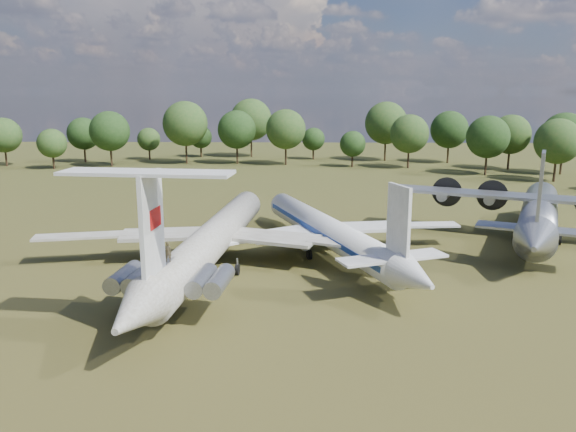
# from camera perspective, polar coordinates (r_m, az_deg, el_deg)

# --- Properties ---
(ground) EXTENTS (300.00, 300.00, 0.00)m
(ground) POSITION_cam_1_polar(r_m,az_deg,el_deg) (65.05, -10.77, -4.24)
(ground) COLOR #263A13
(ground) RESTS_ON ground
(il62_airliner) EXTENTS (44.58, 55.32, 5.08)m
(il62_airliner) POSITION_cam_1_polar(r_m,az_deg,el_deg) (60.26, -7.59, -2.96)
(il62_airliner) COLOR silver
(il62_airliner) RESTS_ON ground
(tu104_jet) EXTENTS (47.49, 53.94, 4.49)m
(tu104_jet) POSITION_cam_1_polar(r_m,az_deg,el_deg) (64.83, 4.03, -2.05)
(tu104_jet) COLOR silver
(tu104_jet) RESTS_ON ground
(an12_transport) EXTENTS (50.82, 53.10, 5.48)m
(an12_transport) POSITION_cam_1_polar(r_m,az_deg,el_deg) (77.57, 24.09, -0.32)
(an12_transport) COLOR #95979C
(an12_transport) RESTS_ON ground
(person_on_il62) EXTENTS (0.63, 0.44, 1.65)m
(person_on_il62) POSITION_cam_1_polar(r_m,az_deg,el_deg) (46.28, -12.11, -3.58)
(person_on_il62) COLOR olive
(person_on_il62) RESTS_ON il62_airliner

